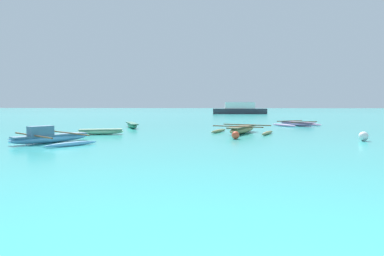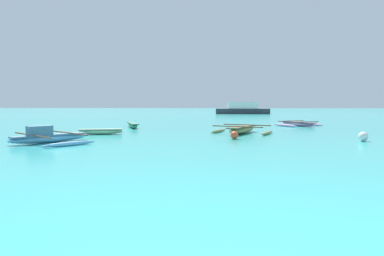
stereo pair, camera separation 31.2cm
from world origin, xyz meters
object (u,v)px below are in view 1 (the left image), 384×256
object	(u,v)px
moored_boat_3	(49,137)
mooring_buoy_1	(235,135)
moored_boat_2	(101,131)
moored_boat_1	(132,125)
moored_boat_0	(242,129)
distant_ferry	(240,109)
moored_boat_4	(297,124)
mooring_buoy_0	(364,136)

from	to	relation	value
moored_boat_3	mooring_buoy_1	distance (m)	9.60
moored_boat_2	moored_boat_3	size ratio (longest dim) A/B	0.59
moored_boat_1	moored_boat_2	bearing A→B (deg)	-26.74
moored_boat_0	moored_boat_3	distance (m)	11.54
moored_boat_1	moored_boat_3	bearing A→B (deg)	-30.43
moored_boat_2	distant_ferry	bearing A→B (deg)	60.75
moored_boat_4	distant_ferry	world-z (taller)	distant_ferry
moored_boat_2	mooring_buoy_1	size ratio (longest dim) A/B	6.79
moored_boat_2	moored_boat_0	bearing A→B (deg)	-4.39
moored_boat_0	moored_boat_4	xyz separation A→B (m)	(5.42, 7.46, -0.06)
moored_boat_0	moored_boat_1	size ratio (longest dim) A/B	1.11
moored_boat_4	distant_ferry	distance (m)	30.78
mooring_buoy_0	distant_ferry	world-z (taller)	distant_ferry
moored_boat_1	mooring_buoy_1	world-z (taller)	mooring_buoy_1
moored_boat_4	mooring_buoy_0	world-z (taller)	mooring_buoy_0
moored_boat_3	moored_boat_4	world-z (taller)	moored_boat_3
moored_boat_2	moored_boat_3	distance (m)	4.61
moored_boat_0	mooring_buoy_0	xyz separation A→B (m)	(5.85, -4.13, -0.01)
moored_boat_0	distant_ferry	world-z (taller)	distant_ferry
moored_boat_4	mooring_buoy_0	xyz separation A→B (m)	(0.43, -11.59, 0.05)
moored_boat_0	mooring_buoy_1	bearing A→B (deg)	-166.61
moored_boat_0	moored_boat_3	xyz separation A→B (m)	(-10.09, -5.60, 0.03)
distant_ferry	mooring_buoy_0	bearing A→B (deg)	-86.78
moored_boat_4	mooring_buoy_0	size ratio (longest dim) A/B	8.35
mooring_buoy_1	moored_boat_4	bearing A→B (deg)	60.72
moored_boat_1	mooring_buoy_0	distance (m)	16.62
moored_boat_2	mooring_buoy_0	xyz separation A→B (m)	(14.75, -2.97, 0.05)
moored_boat_3	mooring_buoy_1	xyz separation A→B (m)	(9.37, 2.10, -0.07)
moored_boat_0	moored_boat_1	distance (m)	9.48
mooring_buoy_0	mooring_buoy_1	bearing A→B (deg)	174.53
moored_boat_2	moored_boat_1	bearing A→B (deg)	71.65
moored_boat_2	mooring_buoy_0	size ratio (longest dim) A/B	5.96
moored_boat_0	moored_boat_3	size ratio (longest dim) A/B	0.85
moored_boat_1	distant_ferry	distance (m)	35.46
moored_boat_2	mooring_buoy_0	bearing A→B (deg)	-23.18
moored_boat_3	distant_ferry	bearing A→B (deg)	22.66
moored_boat_4	moored_boat_2	bearing A→B (deg)	-88.90
moored_boat_0	distant_ferry	xyz separation A→B (m)	(3.47, 38.17, 0.58)
distant_ferry	moored_boat_2	bearing A→B (deg)	-107.47
moored_boat_1	moored_boat_4	bearing A→B (deg)	81.24
mooring_buoy_0	moored_boat_1	bearing A→B (deg)	147.91
moored_boat_0	distant_ferry	size ratio (longest dim) A/B	0.45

